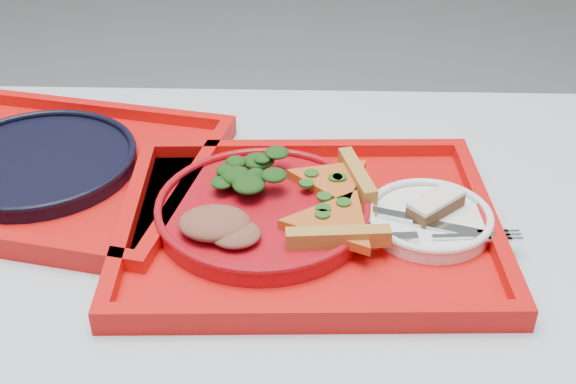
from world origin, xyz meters
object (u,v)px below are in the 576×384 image
object	(u,v)px
dinner_plate	(263,212)
dessert_bar	(436,204)
navy_plate	(39,163)
tray_main	(308,228)
tray_far	(41,172)

from	to	relation	value
dinner_plate	dessert_bar	world-z (taller)	dessert_bar
dinner_plate	navy_plate	xyz separation A→B (m)	(-0.31, 0.11, -0.00)
navy_plate	dinner_plate	bearing A→B (deg)	-19.01
navy_plate	dessert_bar	distance (m)	0.53
tray_main	navy_plate	bearing A→B (deg)	160.02
tray_main	dessert_bar	size ratio (longest dim) A/B	5.93
navy_plate	dessert_bar	size ratio (longest dim) A/B	3.43
dessert_bar	navy_plate	bearing A→B (deg)	125.93
dessert_bar	tray_main	bearing A→B (deg)	141.27
dinner_plate	dessert_bar	xyz separation A→B (m)	(0.21, -0.00, 0.02)
tray_main	navy_plate	world-z (taller)	navy_plate
tray_far	navy_plate	xyz separation A→B (m)	(0.00, 0.00, 0.01)
dinner_plate	navy_plate	size ratio (longest dim) A/B	1.00
dessert_bar	tray_far	bearing A→B (deg)	125.93
dinner_plate	tray_main	bearing A→B (deg)	-10.30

